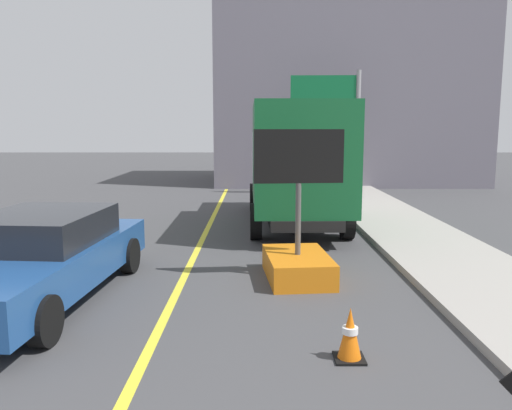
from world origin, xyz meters
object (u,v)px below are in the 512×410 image
Objects in this scene: box_truck at (296,161)px; highway_guide_sign at (339,111)px; arrow_board_trailer at (298,253)px; traffic_cone_mid_lane at (351,334)px; pickup_car at (39,257)px.

highway_guide_sign is (2.20, 6.51, 1.61)m from box_truck.
traffic_cone_mid_lane is (0.35, -3.33, -0.17)m from arrow_board_trailer.
box_truck is 7.96m from pickup_car.
arrow_board_trailer reaches higher than pickup_car.
arrow_board_trailer is at bearing 95.99° from traffic_cone_mid_lane.
box_truck is 7.05m from highway_guide_sign.
highway_guide_sign is at bearing 62.40° from pickup_car.
pickup_car is at bearing -164.82° from arrow_board_trailer.
traffic_cone_mid_lane is at bearing -89.94° from box_truck.
box_truck is (0.34, 5.28, 1.33)m from arrow_board_trailer.
highway_guide_sign is (6.76, 12.94, 2.72)m from pickup_car.
pickup_car reaches higher than traffic_cone_mid_lane.
highway_guide_sign reaches higher than box_truck.
pickup_car is at bearing -125.38° from box_truck.
arrow_board_trailer is 5.46m from box_truck.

